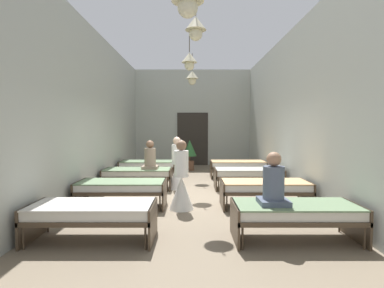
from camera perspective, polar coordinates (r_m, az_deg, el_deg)
ground_plane at (r=7.54m, az=0.01°, el=-10.50°), size 5.82×12.99×0.10m
room_shell at (r=8.52m, az=-0.02°, el=6.23°), size 5.62×12.59×4.35m
bed_left_row_0 at (r=4.90m, az=-18.86°, el=-12.37°), size 1.90×0.84×0.57m
bed_right_row_0 at (r=4.92m, az=19.08°, el=-12.32°), size 1.90×0.84×0.57m
bed_left_row_1 at (r=6.68m, az=-13.60°, el=-8.10°), size 1.90×0.84×0.57m
bed_right_row_1 at (r=6.70m, az=13.66°, el=-8.08°), size 1.90×0.84×0.57m
bed_left_row_2 at (r=8.51m, az=-10.63°, el=-5.61°), size 1.90×0.84×0.57m
bed_right_row_2 at (r=8.52m, az=10.59°, el=-5.60°), size 1.90×0.84×0.57m
bed_left_row_3 at (r=10.37m, az=-8.72°, el=-3.99°), size 1.90×0.84×0.57m
bed_right_row_3 at (r=10.38m, az=8.62°, el=-3.99°), size 1.90×0.84×0.57m
nurse_near_aisle at (r=8.39m, az=-3.12°, el=-5.07°), size 0.52×0.52×1.49m
nurse_mid_aisle at (r=6.33m, az=-2.26°, el=-7.82°), size 0.52×0.52×1.49m
patient_seated_primary at (r=4.69m, az=15.25°, el=-7.64°), size 0.44×0.44×0.80m
patient_seated_secondary at (r=8.41m, az=-8.30°, el=-2.74°), size 0.44×0.44×0.80m
potted_plant at (r=11.91m, az=-0.66°, el=-1.46°), size 0.55×0.55×1.23m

